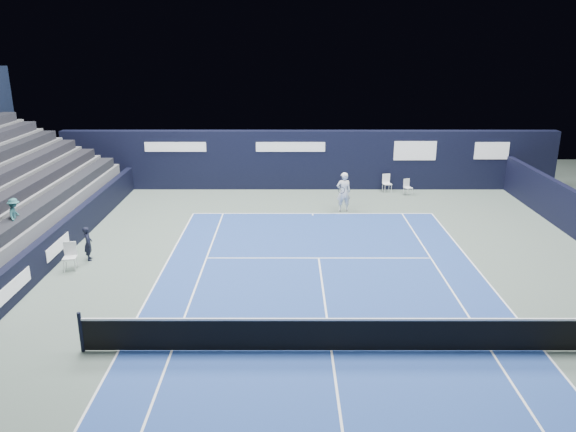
# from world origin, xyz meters

# --- Properties ---
(ground) EXTENTS (48.00, 48.00, 0.00)m
(ground) POSITION_xyz_m (0.00, 2.00, 0.00)
(ground) COLOR #4D5C51
(ground) RESTS_ON ground
(court_surface) EXTENTS (10.97, 23.77, 0.01)m
(court_surface) POSITION_xyz_m (0.00, 0.00, 0.00)
(court_surface) COLOR navy
(court_surface) RESTS_ON ground
(folding_chair_back_a) EXTENTS (0.49, 0.51, 0.93)m
(folding_chair_back_a) POSITION_xyz_m (4.03, 15.84, 0.62)
(folding_chair_back_a) COLOR white
(folding_chair_back_a) RESTS_ON ground
(folding_chair_back_b) EXTENTS (0.48, 0.47, 0.83)m
(folding_chair_back_b) POSITION_xyz_m (5.00, 15.18, 0.47)
(folding_chair_back_b) COLOR silver
(folding_chair_back_b) RESTS_ON ground
(line_judge_chair) EXTENTS (0.49, 0.47, 0.98)m
(line_judge_chair) POSITION_xyz_m (-8.69, 5.41, 0.56)
(line_judge_chair) COLOR white
(line_judge_chair) RESTS_ON ground
(line_judge) EXTENTS (0.42, 0.53, 1.25)m
(line_judge) POSITION_xyz_m (-8.34, 6.26, 0.63)
(line_judge) COLOR black
(line_judge) RESTS_ON ground
(court_markings) EXTENTS (11.03, 23.83, 0.00)m
(court_markings) POSITION_xyz_m (0.00, 0.00, 0.01)
(court_markings) COLOR white
(court_markings) RESTS_ON court_surface
(tennis_net) EXTENTS (12.90, 0.10, 1.10)m
(tennis_net) POSITION_xyz_m (0.00, 0.00, 0.51)
(tennis_net) COLOR black
(tennis_net) RESTS_ON ground
(back_sponsor_wall) EXTENTS (26.00, 0.63, 3.10)m
(back_sponsor_wall) POSITION_xyz_m (0.01, 16.50, 1.55)
(back_sponsor_wall) COLOR black
(back_sponsor_wall) RESTS_ON ground
(side_barrier_left) EXTENTS (0.33, 22.00, 1.20)m
(side_barrier_left) POSITION_xyz_m (-9.50, 5.97, 0.60)
(side_barrier_left) COLOR black
(side_barrier_left) RESTS_ON ground
(tennis_player) EXTENTS (0.73, 0.88, 1.85)m
(tennis_player) POSITION_xyz_m (1.44, 12.30, 0.93)
(tennis_player) COLOR white
(tennis_player) RESTS_ON ground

